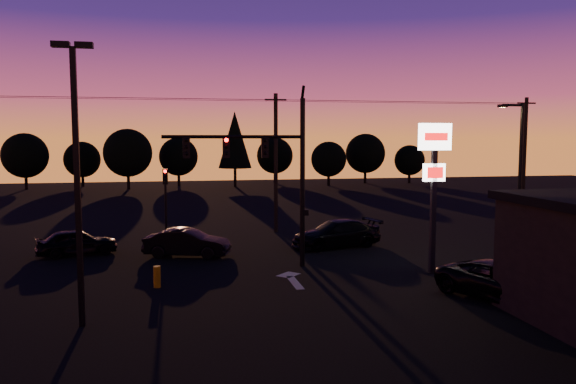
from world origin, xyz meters
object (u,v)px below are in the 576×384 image
(streetlight, at_px, (519,170))
(secondary_signal, at_px, (166,194))
(bollard, at_px, (157,277))
(car_right, at_px, (336,234))
(car_mid, at_px, (187,243))
(suv_parked, at_px, (503,281))
(traffic_signal_mast, at_px, (269,164))
(parking_lot_light, at_px, (77,165))
(pylon_sign, at_px, (434,165))
(car_left, at_px, (77,242))

(streetlight, bearing_deg, secondary_signal, 162.44)
(bollard, distance_m, car_right, 11.89)
(car_mid, xyz_separation_m, suv_parked, (11.62, -10.33, -0.02))
(secondary_signal, bearing_deg, traffic_signal_mast, -56.81)
(streetlight, bearing_deg, parking_lot_light, -158.35)
(traffic_signal_mast, distance_m, streetlight, 14.10)
(streetlight, height_order, car_mid, streetlight)
(car_mid, bearing_deg, car_right, -66.21)
(secondary_signal, xyz_separation_m, suv_parked, (12.74, -14.50, -2.15))
(secondary_signal, height_order, parking_lot_light, parking_lot_light)
(traffic_signal_mast, relative_size, streetlight, 1.07)
(secondary_signal, xyz_separation_m, pylon_sign, (12.00, -9.99, 2.05))
(secondary_signal, relative_size, car_mid, 0.99)
(traffic_signal_mast, height_order, parking_lot_light, parking_lot_light)
(bollard, bearing_deg, streetlight, 12.08)
(parking_lot_light, relative_size, car_left, 2.25)
(pylon_sign, relative_size, suv_parked, 1.33)
(streetlight, relative_size, bollard, 9.02)
(car_left, distance_m, suv_parked, 20.97)
(suv_parked, bearing_deg, streetlight, 29.61)
(secondary_signal, xyz_separation_m, bollard, (-0.24, -10.08, -2.42))
(traffic_signal_mast, height_order, car_right, traffic_signal_mast)
(suv_parked, bearing_deg, bollard, 136.73)
(secondary_signal, xyz_separation_m, streetlight, (18.91, -5.99, 1.56))
(secondary_signal, relative_size, car_right, 0.84)
(secondary_signal, bearing_deg, pylon_sign, -39.77)
(car_mid, bearing_deg, traffic_signal_mast, -114.23)
(car_mid, distance_m, suv_parked, 15.54)
(secondary_signal, relative_size, suv_parked, 0.85)
(car_mid, height_order, suv_parked, car_mid)
(suv_parked, bearing_deg, car_left, 121.15)
(parking_lot_light, relative_size, pylon_sign, 1.34)
(car_right, bearing_deg, traffic_signal_mast, -59.22)
(bollard, bearing_deg, car_left, 120.24)
(traffic_signal_mast, bearing_deg, parking_lot_light, -136.63)
(car_left, bearing_deg, suv_parked, -139.37)
(car_left, xyz_separation_m, car_right, (14.01, -0.53, 0.06))
(car_left, distance_m, car_right, 14.02)
(traffic_signal_mast, height_order, pylon_sign, traffic_signal_mast)
(car_mid, bearing_deg, streetlight, -78.79)
(bollard, bearing_deg, car_mid, 77.09)
(car_left, bearing_deg, pylon_sign, -128.85)
(pylon_sign, bearing_deg, parking_lot_light, -162.77)
(traffic_signal_mast, relative_size, parking_lot_light, 0.94)
(traffic_signal_mast, distance_m, bollard, 7.30)
(secondary_signal, relative_size, streetlight, 0.54)
(pylon_sign, height_order, streetlight, streetlight)
(streetlight, xyz_separation_m, car_mid, (-17.79, 1.81, -3.70))
(traffic_signal_mast, xyz_separation_m, car_mid, (-3.78, 3.32, -4.21))
(secondary_signal, relative_size, bollard, 4.91)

